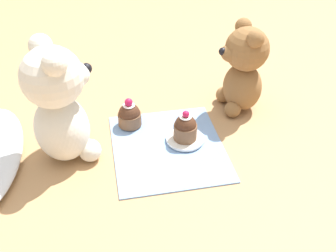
% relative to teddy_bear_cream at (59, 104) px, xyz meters
% --- Properties ---
extents(ground_plane, '(4.00, 4.00, 0.00)m').
position_rel_teddy_bear_cream_xyz_m(ground_plane, '(-0.02, -0.20, -0.12)').
color(ground_plane, tan).
extents(knitted_placemat, '(0.26, 0.23, 0.01)m').
position_rel_teddy_bear_cream_xyz_m(knitted_placemat, '(-0.02, -0.20, -0.12)').
color(knitted_placemat, '#7A9ED1').
rests_on(knitted_placemat, ground_plane).
extents(teddy_bear_cream, '(0.15, 0.14, 0.24)m').
position_rel_teddy_bear_cream_xyz_m(teddy_bear_cream, '(0.00, 0.00, 0.00)').
color(teddy_bear_cream, silver).
rests_on(teddy_bear_cream, ground_plane).
extents(teddy_bear_tan, '(0.10, 0.11, 0.21)m').
position_rel_teddy_bear_cream_xyz_m(teddy_bear_tan, '(0.10, -0.40, -0.02)').
color(teddy_bear_tan, olive).
rests_on(teddy_bear_tan, ground_plane).
extents(cupcake_near_cream_bear, '(0.05, 0.05, 0.07)m').
position_rel_teddy_bear_cream_xyz_m(cupcake_near_cream_bear, '(0.07, -0.13, -0.09)').
color(cupcake_near_cream_bear, brown).
rests_on(cupcake_near_cream_bear, knitted_placemat).
extents(saucer_plate, '(0.08, 0.08, 0.01)m').
position_rel_teddy_bear_cream_xyz_m(saucer_plate, '(-0.01, -0.24, -0.11)').
color(saucer_plate, white).
rests_on(saucer_plate, knitted_placemat).
extents(cupcake_near_tan_bear, '(0.05, 0.05, 0.07)m').
position_rel_teddy_bear_cream_xyz_m(cupcake_near_tan_bear, '(-0.01, -0.24, -0.08)').
color(cupcake_near_tan_bear, brown).
rests_on(cupcake_near_tan_bear, saucer_plate).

